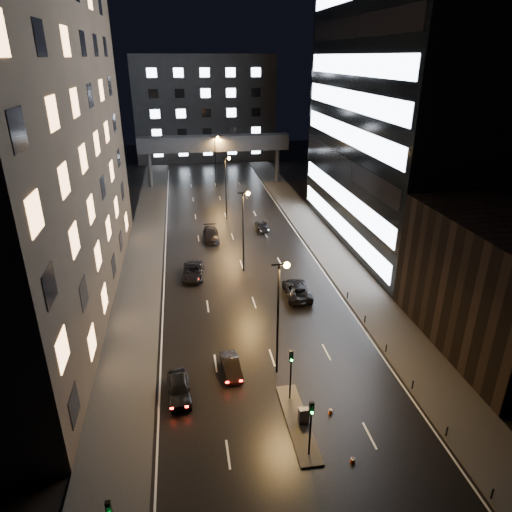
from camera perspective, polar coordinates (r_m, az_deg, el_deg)
The scene contains 25 objects.
ground at distance 67.56m, azimuth -2.97°, elevation 2.46°, with size 160.00×160.00×0.00m, color black.
sidewalk_left at distance 62.80m, azimuth -13.82°, elevation 0.14°, with size 5.00×110.00×0.15m, color #383533.
sidewalk_right at distance 65.48m, azimuth 8.48°, elevation 1.58°, with size 5.00×110.00×0.15m, color #383533.
building_left at distance 49.36m, azimuth -29.05°, elevation 15.72°, with size 15.00×48.00×40.00m, color #2D2319.
building_right_low at distance 45.39m, azimuth 28.05°, elevation -3.27°, with size 10.00×18.00×12.00m, color black.
building_right_glass at distance 66.73m, azimuth 20.46°, elevation 20.67°, with size 20.00×36.00×45.00m, color black.
building_far at distance 121.39m, azimuth -6.46°, elevation 17.92°, with size 34.00×14.00×25.00m, color #333335.
skybridge at distance 94.24m, azimuth -5.27°, elevation 13.77°, with size 30.00×3.00×10.00m.
median_island at distance 35.37m, azimuth 5.23°, elevation -19.99°, with size 1.60×8.00×0.15m, color #383533.
traffic_signal_near at distance 35.24m, azimuth 4.39°, elevation -13.69°, with size 0.28×0.34×4.40m.
traffic_signal_far at distance 31.21m, azimuth 6.88°, elevation -19.71°, with size 0.28×0.34×4.40m.
bollard_row at distance 41.40m, azimuth 17.39°, elevation -13.00°, with size 0.12×25.12×0.90m.
streetlight_near at distance 36.17m, azimuth 3.04°, elevation -6.09°, with size 1.45×0.50×10.15m.
streetlight_mid_a at distance 54.15m, azimuth -1.45°, elevation 4.34°, with size 1.45×0.50×10.15m.
streetlight_mid_b at distance 73.19m, azimuth -3.69°, elevation 9.46°, with size 1.45×0.50×10.15m.
streetlight_far at distance 92.63m, azimuth -5.03°, elevation 12.45°, with size 1.45×0.50×10.15m.
car_away_a at distance 37.42m, azimuth -9.61°, elevation -16.01°, with size 1.77×4.39×1.50m, color black.
car_away_b at distance 39.34m, azimuth -3.13°, elevation -13.59°, with size 1.35×3.88×1.28m, color black.
car_away_c at distance 55.28m, azimuth -7.88°, elevation -1.93°, with size 2.45×5.31×1.48m, color black.
car_away_d at distance 66.36m, azimuth -5.64°, elevation 2.70°, with size 2.21×5.43×1.58m, color black.
car_toward_a at distance 50.76m, azimuth 5.15°, elevation -4.18°, with size 2.63×5.71×1.59m, color black.
car_toward_b at distance 69.85m, azimuth 0.72°, elevation 3.80°, with size 1.88×4.62×1.34m, color black.
utility_cabinet at distance 34.92m, azimuth 5.98°, elevation -19.21°, with size 0.75×0.45×1.20m, color #4A4A4C.
cone_a at distance 36.24m, azimuth 9.31°, elevation -18.55°, with size 0.35×0.35×0.53m, color #EF520C.
cone_b at distance 33.30m, azimuth 12.00°, elevation -23.61°, with size 0.36×0.36×0.50m, color #F4480C.
Camera 1 is at (-6.85, -22.60, 24.46)m, focal length 32.00 mm.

